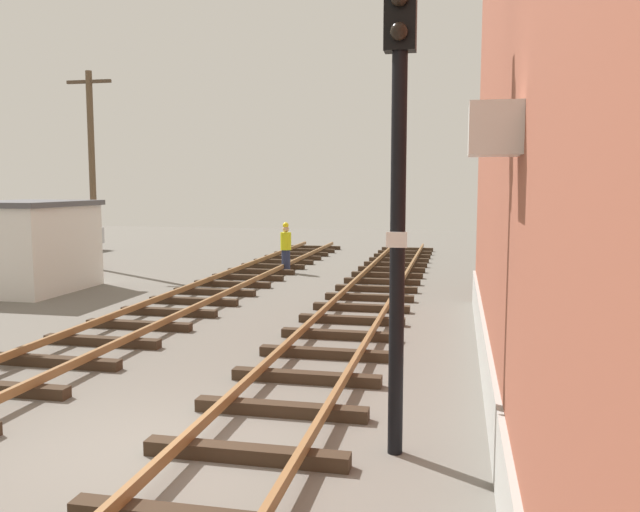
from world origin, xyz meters
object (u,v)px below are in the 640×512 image
at_px(signal_mast, 399,150).
at_px(parked_car_silver, 56,232).
at_px(track_worker_foreground, 286,248).
at_px(utility_pole_far, 92,166).
at_px(control_hut, 29,246).
at_px(parked_car_red, 9,246).

bearing_deg(signal_mast, parked_car_silver, 131.58).
relative_size(signal_mast, track_worker_foreground, 3.13).
bearing_deg(track_worker_foreground, parked_car_silver, 157.04).
bearing_deg(parked_car_silver, utility_pole_far, -46.67).
height_order(parked_car_silver, track_worker_foreground, track_worker_foreground).
distance_m(control_hut, utility_pole_far, 5.81).
distance_m(parked_car_silver, utility_pole_far, 9.03).
relative_size(control_hut, parked_car_red, 0.90).
height_order(signal_mast, track_worker_foreground, signal_mast).
bearing_deg(utility_pole_far, parked_car_red, -165.29).
xyz_separation_m(control_hut, parked_car_silver, (-6.72, 11.33, -0.49)).
relative_size(parked_car_red, track_worker_foreground, 2.25).
bearing_deg(signal_mast, track_worker_foreground, 109.51).
distance_m(parked_car_red, track_worker_foreground, 10.71).
relative_size(signal_mast, parked_car_silver, 1.39).
relative_size(parked_car_silver, track_worker_foreground, 2.25).
bearing_deg(utility_pole_far, parked_car_silver, 133.33).
height_order(parked_car_red, utility_pole_far, utility_pole_far).
relative_size(signal_mast, parked_car_red, 1.39).
relative_size(control_hut, track_worker_foreground, 2.03).
bearing_deg(control_hut, track_worker_foreground, 40.85).
bearing_deg(utility_pole_far, signal_mast, -49.17).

